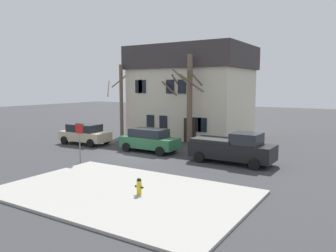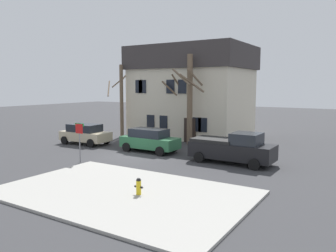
{
  "view_description": "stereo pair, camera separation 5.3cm",
  "coord_description": "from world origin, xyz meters",
  "px_view_note": "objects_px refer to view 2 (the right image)",
  "views": [
    {
      "loc": [
        14.25,
        -18.07,
        4.86
      ],
      "look_at": [
        2.22,
        1.4,
        2.11
      ],
      "focal_mm": 35.83,
      "sensor_mm": 36.0,
      "label": 1
    },
    {
      "loc": [
        14.29,
        -18.04,
        4.86
      ],
      "look_at": [
        2.22,
        1.4,
        2.11
      ],
      "focal_mm": 35.83,
      "sensor_mm": 36.0,
      "label": 2
    }
  ],
  "objects_px": {
    "building_main": "(192,91)",
    "bicycle_leaning": "(137,136)",
    "tree_bare_near": "(121,98)",
    "car_beige_wagon": "(85,134)",
    "tree_bare_far": "(190,98)",
    "fire_hydrant": "(139,186)",
    "street_sign_pole": "(79,135)",
    "pickup_truck_black": "(233,148)",
    "car_green_wagon": "(150,140)",
    "tree_bare_mid": "(175,99)"
  },
  "relations": [
    {
      "from": "tree_bare_far",
      "to": "tree_bare_near",
      "type": "bearing_deg",
      "value": 176.86
    },
    {
      "from": "building_main",
      "to": "fire_hydrant",
      "type": "bearing_deg",
      "value": -69.18
    },
    {
      "from": "car_beige_wagon",
      "to": "bicycle_leaning",
      "type": "distance_m",
      "value": 4.59
    },
    {
      "from": "tree_bare_near",
      "to": "car_beige_wagon",
      "type": "height_order",
      "value": "tree_bare_near"
    },
    {
      "from": "tree_bare_mid",
      "to": "car_green_wagon",
      "type": "distance_m",
      "value": 6.44
    },
    {
      "from": "tree_bare_far",
      "to": "car_green_wagon",
      "type": "distance_m",
      "value": 5.33
    },
    {
      "from": "tree_bare_mid",
      "to": "bicycle_leaning",
      "type": "height_order",
      "value": "tree_bare_mid"
    },
    {
      "from": "tree_bare_mid",
      "to": "pickup_truck_black",
      "type": "bearing_deg",
      "value": -37.41
    },
    {
      "from": "fire_hydrant",
      "to": "car_green_wagon",
      "type": "bearing_deg",
      "value": 122.26
    },
    {
      "from": "tree_bare_near",
      "to": "car_beige_wagon",
      "type": "relative_size",
      "value": 1.61
    },
    {
      "from": "tree_bare_near",
      "to": "bicycle_leaning",
      "type": "distance_m",
      "value": 4.39
    },
    {
      "from": "tree_bare_near",
      "to": "car_beige_wagon",
      "type": "distance_m",
      "value": 5.6
    },
    {
      "from": "car_green_wagon",
      "to": "fire_hydrant",
      "type": "height_order",
      "value": "car_green_wagon"
    },
    {
      "from": "building_main",
      "to": "car_beige_wagon",
      "type": "xyz_separation_m",
      "value": [
        -5.22,
        -9.17,
        -3.5
      ]
    },
    {
      "from": "car_beige_wagon",
      "to": "tree_bare_mid",
      "type": "bearing_deg",
      "value": 47.56
    },
    {
      "from": "car_green_wagon",
      "to": "street_sign_pole",
      "type": "xyz_separation_m",
      "value": [
        -1.71,
        -5.26,
        0.88
      ]
    },
    {
      "from": "car_beige_wagon",
      "to": "pickup_truck_black",
      "type": "height_order",
      "value": "pickup_truck_black"
    },
    {
      "from": "car_green_wagon",
      "to": "bicycle_leaning",
      "type": "bearing_deg",
      "value": 137.1
    },
    {
      "from": "fire_hydrant",
      "to": "street_sign_pole",
      "type": "height_order",
      "value": "street_sign_pole"
    },
    {
      "from": "tree_bare_near",
      "to": "tree_bare_mid",
      "type": "height_order",
      "value": "tree_bare_near"
    },
    {
      "from": "car_beige_wagon",
      "to": "pickup_truck_black",
      "type": "bearing_deg",
      "value": -0.57
    },
    {
      "from": "car_green_wagon",
      "to": "bicycle_leaning",
      "type": "relative_size",
      "value": 2.53
    },
    {
      "from": "building_main",
      "to": "tree_bare_near",
      "type": "bearing_deg",
      "value": -140.8
    },
    {
      "from": "pickup_truck_black",
      "to": "street_sign_pole",
      "type": "distance_m",
      "value": 9.69
    },
    {
      "from": "tree_bare_near",
      "to": "pickup_truck_black",
      "type": "xyz_separation_m",
      "value": [
        13.12,
        -4.99,
        -2.7
      ]
    },
    {
      "from": "tree_bare_mid",
      "to": "car_green_wagon",
      "type": "relative_size",
      "value": 1.58
    },
    {
      "from": "pickup_truck_black",
      "to": "building_main",
      "type": "bearing_deg",
      "value": 130.09
    },
    {
      "from": "building_main",
      "to": "tree_bare_far",
      "type": "bearing_deg",
      "value": -64.1
    },
    {
      "from": "tree_bare_near",
      "to": "bicycle_leaning",
      "type": "xyz_separation_m",
      "value": [
        2.68,
        -1.11,
        -3.3
      ]
    },
    {
      "from": "car_beige_wagon",
      "to": "street_sign_pole",
      "type": "relative_size",
      "value": 1.72
    },
    {
      "from": "tree_bare_far",
      "to": "building_main",
      "type": "bearing_deg",
      "value": 115.9
    },
    {
      "from": "street_sign_pole",
      "to": "car_green_wagon",
      "type": "bearing_deg",
      "value": 72.04
    },
    {
      "from": "tree_bare_far",
      "to": "car_beige_wagon",
      "type": "distance_m",
      "value": 9.23
    },
    {
      "from": "building_main",
      "to": "bicycle_leaning",
      "type": "height_order",
      "value": "building_main"
    },
    {
      "from": "bicycle_leaning",
      "to": "street_sign_pole",
      "type": "bearing_deg",
      "value": -76.24
    },
    {
      "from": "car_green_wagon",
      "to": "tree_bare_near",
      "type": "bearing_deg",
      "value": 144.28
    },
    {
      "from": "car_beige_wagon",
      "to": "street_sign_pole",
      "type": "bearing_deg",
      "value": -47.0
    },
    {
      "from": "fire_hydrant",
      "to": "pickup_truck_black",
      "type": "bearing_deg",
      "value": 82.42
    },
    {
      "from": "tree_bare_far",
      "to": "fire_hydrant",
      "type": "xyz_separation_m",
      "value": [
        4.42,
        -12.93,
        -3.37
      ]
    },
    {
      "from": "tree_bare_near",
      "to": "street_sign_pole",
      "type": "height_order",
      "value": "tree_bare_near"
    },
    {
      "from": "tree_bare_near",
      "to": "car_green_wagon",
      "type": "bearing_deg",
      "value": -35.72
    },
    {
      "from": "tree_bare_mid",
      "to": "tree_bare_far",
      "type": "xyz_separation_m",
      "value": [
        2.21,
        -1.35,
        0.14
      ]
    },
    {
      "from": "tree_bare_mid",
      "to": "car_beige_wagon",
      "type": "xyz_separation_m",
      "value": [
        -5.3,
        -5.79,
        -2.86
      ]
    },
    {
      "from": "tree_bare_far",
      "to": "car_beige_wagon",
      "type": "height_order",
      "value": "tree_bare_far"
    },
    {
      "from": "building_main",
      "to": "fire_hydrant",
      "type": "distance_m",
      "value": 19.29
    },
    {
      "from": "building_main",
      "to": "fire_hydrant",
      "type": "xyz_separation_m",
      "value": [
        6.72,
        -17.66,
        -3.87
      ]
    },
    {
      "from": "car_green_wagon",
      "to": "pickup_truck_black",
      "type": "bearing_deg",
      "value": -2.37
    },
    {
      "from": "street_sign_pole",
      "to": "bicycle_leaning",
      "type": "bearing_deg",
      "value": 103.76
    },
    {
      "from": "tree_bare_near",
      "to": "fire_hydrant",
      "type": "height_order",
      "value": "tree_bare_near"
    },
    {
      "from": "tree_bare_near",
      "to": "car_beige_wagon",
      "type": "xyz_separation_m",
      "value": [
        0.07,
        -4.86,
        -2.79
      ]
    }
  ]
}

